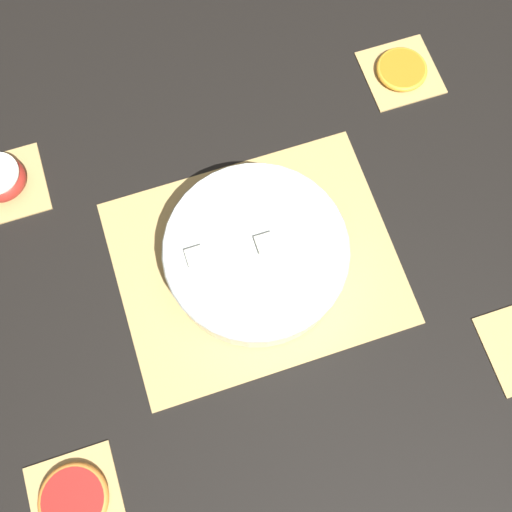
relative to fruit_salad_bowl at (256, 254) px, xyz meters
name	(u,v)px	position (x,y,z in m)	size (l,w,h in m)	color
ground_plane	(256,263)	(0.00, 0.00, -0.05)	(6.00, 6.00, 0.00)	black
bamboo_mat_center	(256,262)	(0.00, 0.00, -0.04)	(0.43, 0.34, 0.01)	tan
coaster_mat_near_left	(401,72)	(-0.34, -0.25, -0.04)	(0.12, 0.12, 0.01)	tan
coaster_mat_near_right	(7,186)	(0.34, -0.25, -0.04)	(0.12, 0.12, 0.01)	tan
coaster_mat_far_right	(75,499)	(0.34, 0.25, -0.04)	(0.12, 0.12, 0.01)	tan
fruit_salad_bowl	(256,254)	(0.00, 0.00, 0.00)	(0.27, 0.27, 0.08)	silver
apple_half	(0,179)	(0.34, -0.25, -0.02)	(0.08, 0.08, 0.04)	#B72D23
orange_slice_whole	(402,69)	(-0.34, -0.25, -0.03)	(0.09, 0.09, 0.01)	orange
grapefruit_slice	(73,500)	(0.34, 0.25, -0.03)	(0.10, 0.10, 0.01)	#B2231E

